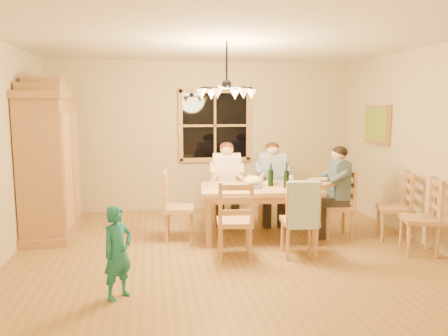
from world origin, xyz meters
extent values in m
plane|color=olive|center=(0.00, 0.00, 0.00)|extent=(5.50, 5.50, 0.00)
cube|color=white|center=(0.00, 0.00, 2.70)|extent=(5.50, 5.00, 0.02)
cube|color=tan|center=(0.00, 2.50, 1.35)|extent=(5.50, 0.02, 2.70)
cube|color=tan|center=(2.75, 0.00, 1.35)|extent=(0.02, 5.00, 2.70)
cube|color=black|center=(0.20, 2.48, 1.55)|extent=(1.20, 0.03, 1.20)
cube|color=#B47F4F|center=(0.20, 2.46, 1.55)|extent=(1.30, 0.06, 1.30)
cube|color=#A07045|center=(2.72, 1.20, 1.60)|extent=(0.04, 0.78, 0.64)
cube|color=#1E6B2D|center=(2.69, 1.20, 1.60)|extent=(0.02, 0.68, 0.54)
cylinder|color=black|center=(0.00, 0.00, 2.44)|extent=(0.02, 0.02, 0.53)
sphere|color=black|center=(0.00, 0.00, 2.17)|extent=(0.12, 0.12, 0.12)
cylinder|color=black|center=(0.16, 0.00, 2.13)|extent=(0.34, 0.02, 0.02)
cone|color=#FFB259|center=(0.32, 0.00, 2.05)|extent=(0.13, 0.13, 0.12)
cylinder|color=black|center=(0.08, 0.14, 2.13)|extent=(0.19, 0.31, 0.02)
cone|color=#FFB259|center=(0.16, 0.28, 2.05)|extent=(0.13, 0.13, 0.12)
cylinder|color=black|center=(-0.08, 0.14, 2.13)|extent=(0.19, 0.31, 0.02)
cone|color=#FFB259|center=(-0.16, 0.28, 2.05)|extent=(0.13, 0.13, 0.12)
cylinder|color=black|center=(-0.16, 0.00, 2.13)|extent=(0.34, 0.02, 0.02)
cone|color=#FFB259|center=(-0.32, 0.00, 2.05)|extent=(0.13, 0.13, 0.12)
cylinder|color=black|center=(-0.08, -0.14, 2.13)|extent=(0.19, 0.31, 0.02)
cone|color=#FFB259|center=(-0.16, -0.28, 2.05)|extent=(0.13, 0.13, 0.12)
cylinder|color=black|center=(0.08, -0.14, 2.13)|extent=(0.19, 0.31, 0.02)
cone|color=#FFB259|center=(0.16, -0.28, 2.05)|extent=(0.13, 0.13, 0.12)
cube|color=#A07045|center=(-2.43, 1.16, 1.00)|extent=(0.60, 1.30, 2.00)
cube|color=#A07045|center=(-2.43, 1.16, 2.05)|extent=(0.66, 1.40, 0.10)
cube|color=#A07045|center=(-2.43, 1.16, 2.15)|extent=(0.58, 1.00, 0.12)
cube|color=#A07045|center=(-2.43, 1.16, 2.25)|extent=(0.52, 0.55, 0.10)
cube|color=#B47F4F|center=(-2.12, 0.83, 1.00)|extent=(0.03, 0.55, 1.60)
cube|color=#B47F4F|center=(-2.12, 1.49, 1.00)|extent=(0.03, 0.55, 1.60)
cube|color=#A07045|center=(-2.43, 1.16, 0.06)|extent=(0.66, 1.40, 0.12)
cube|color=#AF784D|center=(0.56, 0.50, 0.73)|extent=(1.75, 1.18, 0.06)
cube|color=#B47F4F|center=(0.56, 0.50, 0.65)|extent=(1.58, 1.01, 0.10)
cylinder|color=#B47F4F|center=(-0.21, 0.17, 0.35)|extent=(0.09, 0.09, 0.70)
cylinder|color=#B47F4F|center=(1.24, 0.02, 0.35)|extent=(0.09, 0.09, 0.70)
cylinder|color=#B47F4F|center=(-0.12, 0.97, 0.35)|extent=(0.09, 0.09, 0.70)
cylinder|color=#B47F4F|center=(1.32, 0.82, 0.35)|extent=(0.09, 0.09, 0.70)
cube|color=#B47F4F|center=(0.23, 1.32, 0.45)|extent=(0.48, 0.46, 0.06)
cube|color=#B47F4F|center=(0.23, 1.32, 0.72)|extent=(0.38, 0.09, 0.54)
cube|color=#B47F4F|center=(0.96, 1.24, 0.45)|extent=(0.48, 0.46, 0.06)
cube|color=#B47F4F|center=(0.96, 1.24, 0.72)|extent=(0.38, 0.09, 0.54)
cube|color=#B47F4F|center=(0.06, -0.24, 0.45)|extent=(0.48, 0.46, 0.06)
cube|color=#B47F4F|center=(0.06, -0.24, 0.72)|extent=(0.38, 0.09, 0.54)
cube|color=#B47F4F|center=(0.88, -0.32, 0.45)|extent=(0.48, 0.46, 0.06)
cube|color=#B47F4F|center=(0.88, -0.32, 0.72)|extent=(0.38, 0.09, 0.54)
cube|color=#B47F4F|center=(-0.59, 0.62, 0.45)|extent=(0.46, 0.48, 0.06)
cube|color=#B47F4F|center=(-0.59, 0.62, 0.72)|extent=(0.09, 0.38, 0.54)
cube|color=#B47F4F|center=(1.70, 0.38, 0.45)|extent=(0.46, 0.48, 0.06)
cube|color=#B47F4F|center=(1.70, 0.38, 0.72)|extent=(0.09, 0.38, 0.54)
cube|color=beige|center=(0.23, 1.32, 0.84)|extent=(0.42, 0.26, 0.52)
cube|color=#262328|center=(0.23, 1.32, 0.53)|extent=(0.42, 0.46, 0.14)
sphere|color=tan|center=(0.23, 1.32, 1.22)|extent=(0.21, 0.21, 0.21)
ellipsoid|color=#592614|center=(0.23, 1.32, 1.25)|extent=(0.22, 0.22, 0.17)
cube|color=#344A90|center=(0.96, 1.24, 0.84)|extent=(0.42, 0.26, 0.52)
cube|color=#262328|center=(0.96, 1.24, 0.53)|extent=(0.42, 0.46, 0.14)
sphere|color=tan|center=(0.96, 1.24, 1.22)|extent=(0.21, 0.21, 0.21)
ellipsoid|color=#381E11|center=(0.96, 1.24, 1.25)|extent=(0.22, 0.22, 0.17)
cube|color=#43556B|center=(1.70, 0.38, 0.84)|extent=(0.26, 0.42, 0.52)
cube|color=#262328|center=(1.70, 0.38, 0.53)|extent=(0.46, 0.42, 0.14)
sphere|color=tan|center=(1.70, 0.38, 1.22)|extent=(0.21, 0.21, 0.21)
ellipsoid|color=black|center=(1.70, 0.38, 1.25)|extent=(0.22, 0.22, 0.17)
cube|color=#9EBDD6|center=(0.87, -0.51, 0.70)|extent=(0.39, 0.14, 0.58)
cylinder|color=black|center=(0.73, 0.51, 0.93)|extent=(0.08, 0.08, 0.33)
cylinder|color=black|center=(0.92, 0.36, 0.93)|extent=(0.08, 0.08, 0.33)
cylinder|color=white|center=(0.21, 0.78, 0.77)|extent=(0.26, 0.26, 0.02)
cylinder|color=white|center=(0.80, 0.73, 0.77)|extent=(0.26, 0.26, 0.02)
cylinder|color=white|center=(1.16, 0.47, 0.77)|extent=(0.26, 0.26, 0.02)
cylinder|color=silver|center=(0.47, 0.71, 0.83)|extent=(0.06, 0.06, 0.14)
cylinder|color=silver|center=(1.06, 0.56, 0.83)|extent=(0.06, 0.06, 0.14)
ellipsoid|color=#D2B18C|center=(1.03, 0.19, 0.82)|extent=(0.20, 0.20, 0.11)
cube|color=#475D82|center=(0.45, 0.34, 0.78)|extent=(0.19, 0.16, 0.03)
ellipsoid|color=beige|center=(0.47, 0.52, 0.84)|extent=(0.28, 0.22, 0.15)
imported|color=#196C73|center=(-1.30, -1.23, 0.47)|extent=(0.40, 0.40, 0.94)
cube|color=#B47F4F|center=(2.45, -0.49, 0.45)|extent=(0.53, 0.54, 0.06)
cube|color=#B47F4F|center=(2.45, -0.49, 0.72)|extent=(0.15, 0.38, 0.54)
cube|color=#B47F4F|center=(2.45, 0.14, 0.45)|extent=(0.54, 0.55, 0.06)
cube|color=#B47F4F|center=(2.45, 0.14, 0.72)|extent=(0.17, 0.38, 0.54)
camera|label=1|loc=(-0.93, -5.49, 1.89)|focal=35.00mm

